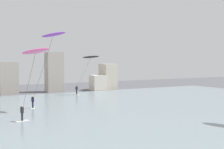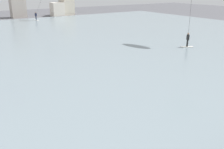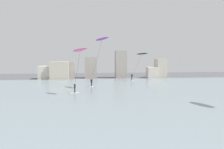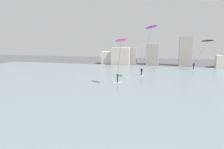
{
  "view_description": "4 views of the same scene",
  "coord_description": "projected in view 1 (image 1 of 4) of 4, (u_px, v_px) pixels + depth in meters",
  "views": [
    {
      "loc": [
        -10.56,
        2.71,
        6.3
      ],
      "look_at": [
        -2.28,
        17.54,
        5.47
      ],
      "focal_mm": 48.82,
      "sensor_mm": 36.0,
      "label": 1
    },
    {
      "loc": [
        -6.03,
        0.25,
        6.69
      ],
      "look_at": [
        0.7,
        10.27,
        2.41
      ],
      "focal_mm": 39.8,
      "sensor_mm": 36.0,
      "label": 2
    },
    {
      "loc": [
        -2.41,
        -3.58,
        6.04
      ],
      "look_at": [
        -0.53,
        10.65,
        4.9
      ],
      "focal_mm": 36.28,
      "sensor_mm": 36.0,
      "label": 3
    },
    {
      "loc": [
        4.4,
        -0.97,
        7.54
      ],
      "look_at": [
        0.44,
        14.22,
        4.86
      ],
      "focal_mm": 35.16,
      "sensor_mm": 36.0,
      "label": 4
    }
  ],
  "objects": [
    {
      "name": "kitesurfer_black",
      "position": [
        89.0,
        61.0,
        53.67
      ],
      "size": [
        4.24,
        2.73,
        6.98
      ],
      "color": "silver",
      "rests_on": "water_bay"
    },
    {
      "name": "kitesurfer_pink",
      "position": [
        34.0,
        59.0,
        29.29
      ],
      "size": [
        3.06,
        3.41,
        7.52
      ],
      "color": "silver",
      "rests_on": "water_bay"
    },
    {
      "name": "far_shore_buildings",
      "position": [
        20.0,
        80.0,
        55.62
      ],
      "size": [
        35.4,
        4.79,
        7.73
      ],
      "color": "beige",
      "rests_on": "ground"
    },
    {
      "name": "water_bay",
      "position": [
        67.0,
        123.0,
        29.78
      ],
      "size": [
        84.0,
        52.0,
        0.1
      ],
      "primitive_type": "cube",
      "color": "gray",
      "rests_on": "ground"
    },
    {
      "name": "kitesurfer_purple",
      "position": [
        52.0,
        40.0,
        36.82
      ],
      "size": [
        3.73,
        5.28,
        9.62
      ],
      "color": "silver",
      "rests_on": "water_bay"
    }
  ]
}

